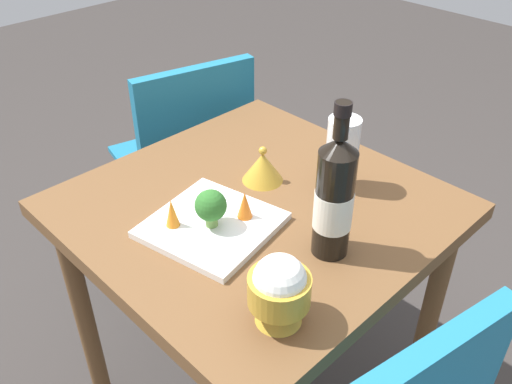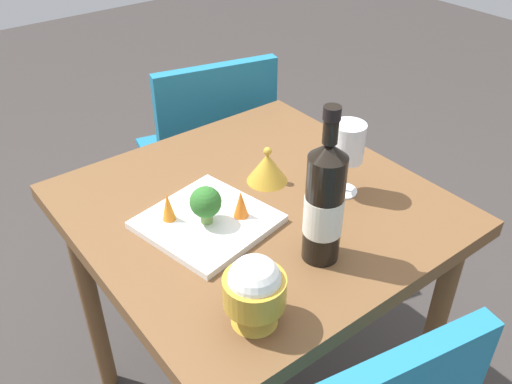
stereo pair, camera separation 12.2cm
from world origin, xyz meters
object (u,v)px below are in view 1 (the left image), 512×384
wine_glass (343,139)px  serving_plate (210,224)px  broccoli_floret (211,206)px  carrot_garnish_right (172,213)px  wine_bottle (334,198)px  rice_bowl (279,289)px  carrot_garnish_left (245,205)px  chair_near_window (190,149)px  rice_bowl_lid (263,167)px

wine_glass → serving_plate: size_ratio=0.61×
broccoli_floret → carrot_garnish_right: 0.08m
wine_bottle → serving_plate: (0.12, -0.23, -0.12)m
serving_plate → wine_bottle: bearing=118.7°
rice_bowl → wine_glass: bearing=-155.1°
rice_bowl → carrot_garnish_right: rice_bowl is taller
serving_plate → carrot_garnish_right: 0.09m
broccoli_floret → carrot_garnish_left: broccoli_floret is taller
serving_plate → chair_near_window: bearing=-123.9°
wine_bottle → carrot_garnish_left: size_ratio=5.26×
broccoli_floret → carrot_garnish_left: 0.08m
carrot_garnish_left → carrot_garnish_right: 0.16m
carrot_garnish_left → chair_near_window: bearing=-117.7°
wine_bottle → rice_bowl_lid: wine_bottle is taller
carrot_garnish_right → broccoli_floret: bearing=135.7°
chair_near_window → broccoli_floret: chair_near_window is taller
chair_near_window → carrot_garnish_right: (0.46, 0.54, 0.26)m
wine_bottle → broccoli_floret: (0.13, -0.22, -0.07)m
carrot_garnish_left → serving_plate: bearing=-31.6°
chair_near_window → wine_bottle: wine_bottle is taller
rice_bowl_lid → carrot_garnish_right: rice_bowl_lid is taller
wine_glass → carrot_garnish_left: size_ratio=2.83×
rice_bowl → serving_plate: 0.30m
chair_near_window → wine_bottle: size_ratio=2.56×
carrot_garnish_left → carrot_garnish_right: bearing=-33.2°
chair_near_window → rice_bowl: 1.03m
wine_bottle → serving_plate: 0.29m
rice_bowl → carrot_garnish_right: 0.33m
chair_near_window → carrot_garnish_right: size_ratio=13.01×
wine_bottle → rice_bowl_lid: 0.31m
carrot_garnish_left → wine_bottle: bearing=107.6°
rice_bowl_lid → broccoli_floret: 0.23m
wine_glass → rice_bowl: (0.41, 0.19, -0.05)m
broccoli_floret → carrot_garnish_right: broccoli_floret is taller
wine_glass → broccoli_floret: 0.35m
rice_bowl → carrot_garnish_left: 0.29m
rice_bowl → broccoli_floret: bearing=-106.2°
carrot_garnish_left → broccoli_floret: bearing=-21.2°
chair_near_window → rice_bowl_lid: 0.61m
wine_glass → rice_bowl_lid: wine_glass is taller
wine_bottle → carrot_garnish_right: (0.19, -0.27, -0.08)m
chair_near_window → broccoli_floret: 0.77m
serving_plate → carrot_garnish_right: carrot_garnish_right is taller
serving_plate → broccoli_floret: broccoli_floret is taller
wine_glass → serving_plate: bearing=-16.3°
rice_bowl_lid → chair_near_window: bearing=-108.7°
rice_bowl → carrot_garnish_right: bearing=-93.5°
wine_bottle → wine_glass: 0.24m
chair_near_window → serving_plate: bearing=-110.6°
rice_bowl → carrot_garnish_right: size_ratio=2.17×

